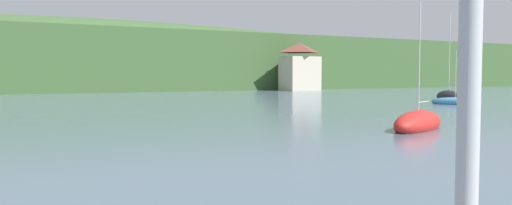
% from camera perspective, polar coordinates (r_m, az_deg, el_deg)
% --- Properties ---
extents(wooded_hillside, '(352.00, 53.06, 25.82)m').
position_cam_1_polar(wooded_hillside, '(122.48, -20.64, 3.88)').
color(wooded_hillside, '#38562D').
rests_on(wooded_hillside, ground_plane).
extents(shore_building_central, '(7.34, 5.87, 9.79)m').
position_cam_1_polar(shore_building_central, '(102.47, 5.07, 4.03)').
color(shore_building_central, '#BCB29E').
rests_on(shore_building_central, ground_plane).
extents(sailboat_far_1, '(3.18, 5.38, 6.12)m').
position_cam_1_polar(sailboat_far_1, '(58.00, 22.01, 0.03)').
color(sailboat_far_1, teal).
rests_on(sailboat_far_1, ground_plane).
extents(sailboat_far_3, '(6.46, 7.90, 11.51)m').
position_cam_1_polar(sailboat_far_3, '(67.83, 21.35, 0.60)').
color(sailboat_far_3, black).
rests_on(sailboat_far_3, ground_plane).
extents(sailboat_mid_4, '(6.40, 4.42, 7.97)m').
position_cam_1_polar(sailboat_mid_4, '(30.75, 18.22, -2.30)').
color(sailboat_mid_4, red).
rests_on(sailboat_mid_4, ground_plane).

